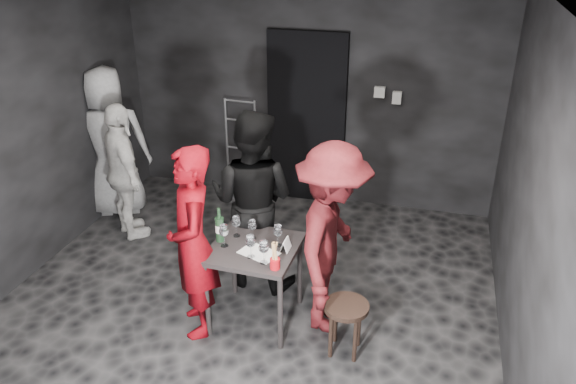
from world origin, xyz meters
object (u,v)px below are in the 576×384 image
(tasting_table, at_px, (254,256))
(bystander_grey, at_px, (109,129))
(stool, at_px, (346,314))
(server_red, at_px, (192,232))
(woman_black, at_px, (252,186))
(man_maroon, at_px, (332,228))
(bystander_cream, at_px, (124,171))
(hand_truck, at_px, (241,179))
(wine_bottle, at_px, (220,228))
(breadstick_cup, at_px, (275,256))

(tasting_table, height_order, bystander_grey, bystander_grey)
(tasting_table, height_order, stool, tasting_table)
(tasting_table, distance_m, server_red, 0.59)
(tasting_table, distance_m, woman_black, 0.72)
(man_maroon, bearing_deg, bystander_cream, 70.46)
(hand_truck, bearing_deg, woman_black, -61.69)
(stool, xyz_separation_m, wine_bottle, (-1.15, 0.23, 0.49))
(woman_black, xyz_separation_m, breadstick_cup, (0.47, -0.85, -0.16))
(man_maroon, bearing_deg, breadstick_cup, 136.67)
(hand_truck, distance_m, tasting_table, 2.53)
(server_red, relative_size, breadstick_cup, 7.59)
(tasting_table, relative_size, breadstick_cup, 3.00)
(hand_truck, xyz_separation_m, breadstick_cup, (1.22, -2.57, 0.64))
(server_red, bearing_deg, stool, 61.31)
(hand_truck, xyz_separation_m, wine_bottle, (0.65, -2.29, 0.64))
(tasting_table, bearing_deg, man_maroon, 10.77)
(man_maroon, distance_m, breadstick_cup, 0.55)
(bystander_cream, height_order, breadstick_cup, bystander_cream)
(server_red, relative_size, bystander_cream, 1.20)
(server_red, bearing_deg, man_maroon, 78.37)
(wine_bottle, bearing_deg, bystander_grey, 142.39)
(stool, relative_size, bystander_grey, 0.22)
(wine_bottle, bearing_deg, bystander_cream, 146.16)
(stool, bearing_deg, man_maroon, 121.28)
(bystander_cream, height_order, wine_bottle, bystander_cream)
(tasting_table, xyz_separation_m, bystander_grey, (-2.25, 1.51, 0.40))
(woman_black, relative_size, breadstick_cup, 8.17)
(man_maroon, height_order, wine_bottle, man_maroon)
(server_red, distance_m, man_maroon, 1.14)
(hand_truck, bearing_deg, man_maroon, -49.09)
(bystander_grey, bearing_deg, hand_truck, -173.24)
(woman_black, distance_m, wine_bottle, 0.59)
(breadstick_cup, bearing_deg, wine_bottle, 153.78)
(bystander_grey, bearing_deg, man_maroon, 129.63)
(hand_truck, xyz_separation_m, server_red, (0.51, -2.54, 0.72))
(woman_black, bearing_deg, tasting_table, 114.94)
(bystander_cream, bearing_deg, stool, -162.30)
(woman_black, xyz_separation_m, man_maroon, (0.84, -0.46, -0.06))
(stool, bearing_deg, hand_truck, 125.50)
(man_maroon, relative_size, bystander_cream, 1.22)
(wine_bottle, xyz_separation_m, breadstick_cup, (0.57, -0.28, -0.01))
(tasting_table, xyz_separation_m, server_red, (-0.45, -0.23, 0.30))
(hand_truck, distance_m, woman_black, 2.04)
(tasting_table, relative_size, woman_black, 0.37)
(man_maroon, relative_size, bystander_grey, 0.91)
(stool, relative_size, server_red, 0.25)
(woman_black, relative_size, wine_bottle, 6.56)
(woman_black, bearing_deg, stool, 148.31)
(tasting_table, relative_size, wine_bottle, 2.41)
(woman_black, xyz_separation_m, wine_bottle, (-0.10, -0.56, -0.15))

